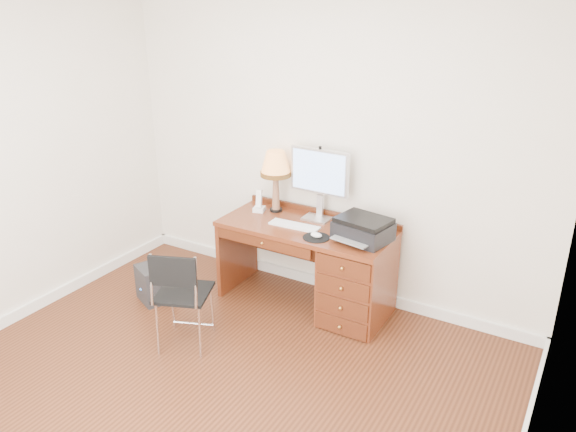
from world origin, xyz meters
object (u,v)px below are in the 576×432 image
Objects in this scene: equipment_box at (156,283)px; printer at (363,229)px; phone at (259,205)px; chair at (177,289)px; desk at (339,270)px; leg_lamp at (276,167)px; monitor at (319,175)px.

printer is at bearing 43.99° from equipment_box.
phone is at bearing -175.11° from printer.
chair is 2.53× the size of equipment_box.
desk is 1.06m from leg_lamp.
chair is (0.01, -1.16, -0.30)m from phone.
monitor is 1.77m from equipment_box.
leg_lamp is (-0.73, 0.17, 0.75)m from desk.
phone is at bearing -165.30° from monitor.
monitor is 0.65m from phone.
chair reaches higher than equipment_box.
monitor is 0.42m from leg_lamp.
chair is at bearing -110.85° from monitor.
phone is (-1.06, 0.10, -0.03)m from printer.
desk is 7.34× the size of phone.
phone is 1.17m from equipment_box.
desk is 1.67m from equipment_box.
leg_lamp is 0.67× the size of chair.
chair is at bearing -104.45° from phone.
monitor is 1.33× the size of printer.
desk is at bearing -20.13° from phone.
leg_lamp is 1.42m from chair.
phone is 0.61× the size of equipment_box.
chair reaches higher than desk.
equipment_box is at bearing -134.58° from leg_lamp.
equipment_box is at bearing -157.39° from desk.
printer reaches higher than chair.
equipment_box is (-0.67, 0.45, -0.35)m from chair.
printer is at bearing 23.61° from chair.
monitor is at bearing 45.92° from chair.
phone is 1.20m from chair.
equipment_box is at bearing -150.19° from printer.
monitor is at bearing 146.87° from desk.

